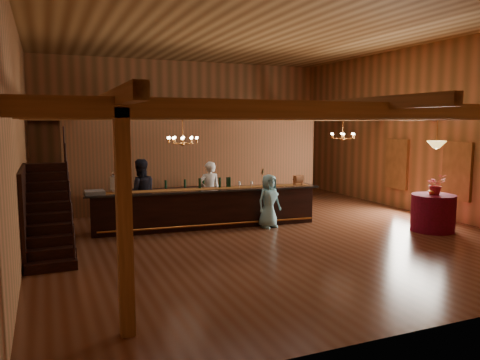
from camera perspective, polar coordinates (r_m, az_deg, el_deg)
name	(u,v)px	position (r m, az deg, el deg)	size (l,w,h in m)	color
floor	(255,228)	(13.49, 1.82, -5.82)	(14.00, 14.00, 0.00)	brown
ceiling	(256,30)	(13.39, 1.92, 17.80)	(14.00, 14.00, 0.00)	#B1884C
wall_back	(185,128)	(19.73, -6.67, 6.26)	(12.00, 0.10, 5.50)	#AA653D
wall_front	(459,140)	(7.39, 25.16, 4.43)	(12.00, 0.10, 5.50)	#AA653D
wall_left	(19,133)	(11.97, -25.36, 5.16)	(0.10, 14.00, 5.50)	#AA653D
wall_right	(421,130)	(16.57, 21.19, 5.70)	(0.10, 14.00, 5.50)	#AA653D
beam_grid	(248,114)	(13.61, 0.98, 8.05)	(11.90, 13.90, 0.39)	#A26537
support_posts	(263,174)	(12.77, 2.78, 0.73)	(9.20, 10.20, 3.20)	#A26537
partition_wall	(200,164)	(16.30, -4.88, 1.91)	(9.00, 0.18, 3.10)	brown
window_right_front	(457,171)	(15.49, 24.95, 1.00)	(0.12, 1.05, 1.75)	white
window_right_back	(397,164)	(17.33, 18.61, 1.87)	(0.12, 1.05, 1.75)	white
staircase	(49,212)	(11.39, -22.30, -3.61)	(1.00, 2.80, 2.00)	black
backroom_boxes	(190,186)	(18.38, -6.15, -0.74)	(4.10, 0.60, 1.10)	black
tasting_bar	(207,208)	(13.45, -4.09, -3.41)	(6.73, 1.42, 1.13)	black
beverage_dispenser	(115,182)	(13.02, -15.01, -0.26)	(0.26, 0.26, 0.60)	silver
glass_rack_tray	(95,192)	(12.93, -17.30, -1.45)	(0.50, 0.50, 0.10)	gray
raffle_drum	(298,179)	(14.22, 7.14, 0.07)	(0.34, 0.24, 0.30)	#96542B
bar_bottle_0	(200,183)	(13.43, -4.93, -0.42)	(0.07, 0.07, 0.30)	black
bar_bottle_1	(220,183)	(13.57, -2.48, -0.32)	(0.07, 0.07, 0.30)	black
bar_bottle_2	(227,182)	(13.63, -1.54, -0.29)	(0.07, 0.07, 0.30)	black
bar_bottle_3	(230,182)	(13.65, -1.27, -0.28)	(0.07, 0.07, 0.30)	black
backbar_shelf	(166,201)	(15.56, -9.00, -2.59)	(3.00, 0.47, 0.84)	black
round_table	(433,213)	(14.05, 22.47, -3.72)	(1.18, 1.18, 1.02)	maroon
chandelier_left	(183,140)	(12.26, -6.99, 4.89)	(0.80, 0.80, 0.81)	#C26F2D
chandelier_right	(343,136)	(15.50, 12.39, 5.32)	(0.80, 0.80, 0.78)	#C26F2D
pendant_lamp	(437,145)	(13.84, 22.83, 4.01)	(0.52, 0.52, 0.90)	#C26F2D
bartender	(209,191)	(14.30, -3.74, -1.37)	(0.67, 0.44, 1.82)	white
staff_second	(140,193)	(13.71, -12.06, -1.58)	(0.96, 0.74, 1.97)	black
guest	(269,201)	(13.39, 3.55, -2.57)	(0.75, 0.49, 1.54)	#7AB9C4
floor_plant	(259,185)	(17.41, 2.30, -0.56)	(0.77, 0.62, 1.40)	#23491C
table_flowers	(436,184)	(13.96, 22.75, -0.50)	(0.51, 0.44, 0.56)	#AB2630
table_vase	(432,189)	(13.90, 22.40, -1.03)	(0.16, 0.16, 0.32)	#C26F2D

